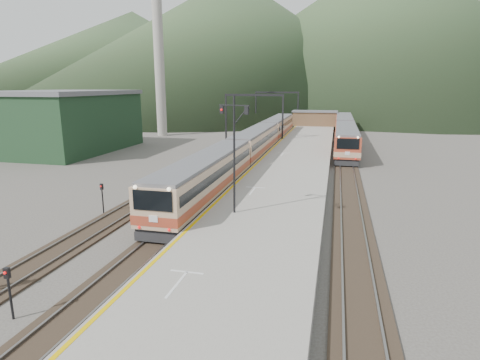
# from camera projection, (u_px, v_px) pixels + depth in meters

# --- Properties ---
(track_main) EXTENTS (2.60, 200.00, 0.23)m
(track_main) POSITION_uv_depth(u_px,v_px,m) (252.00, 161.00, 50.43)
(track_main) COLOR black
(track_main) RESTS_ON ground
(track_far) EXTENTS (2.60, 200.00, 0.23)m
(track_far) POSITION_uv_depth(u_px,v_px,m) (214.00, 159.00, 51.56)
(track_far) COLOR black
(track_far) RESTS_ON ground
(track_second) EXTENTS (2.60, 200.00, 0.23)m
(track_second) POSITION_uv_depth(u_px,v_px,m) (346.00, 165.00, 47.82)
(track_second) COLOR black
(track_second) RESTS_ON ground
(platform) EXTENTS (8.00, 100.00, 1.00)m
(platform) POSITION_uv_depth(u_px,v_px,m) (295.00, 162.00, 47.17)
(platform) COLOR gray
(platform) RESTS_ON ground
(gantry_near) EXTENTS (9.55, 0.25, 8.00)m
(gantry_near) POSITION_uv_depth(u_px,v_px,m) (254.00, 109.00, 63.99)
(gantry_near) COLOR black
(gantry_near) RESTS_ON ground
(gantry_far) EXTENTS (9.55, 0.25, 8.00)m
(gantry_far) POSITION_uv_depth(u_px,v_px,m) (277.00, 103.00, 87.65)
(gantry_far) COLOR black
(gantry_far) RESTS_ON ground
(warehouse) EXTENTS (14.50, 20.50, 8.60)m
(warehouse) POSITION_uv_depth(u_px,v_px,m) (65.00, 121.00, 57.68)
(warehouse) COLOR #18321D
(warehouse) RESTS_ON ground
(smokestack) EXTENTS (1.80, 1.80, 30.00)m
(smokestack) POSITION_uv_depth(u_px,v_px,m) (159.00, 53.00, 72.78)
(smokestack) COLOR #9E998E
(smokestack) RESTS_ON ground
(station_shed) EXTENTS (9.40, 4.40, 3.10)m
(station_shed) POSITION_uv_depth(u_px,v_px,m) (315.00, 118.00, 84.54)
(station_shed) COLOR brown
(station_shed) RESTS_ON platform
(hill_a) EXTENTS (180.00, 180.00, 60.00)m
(hill_a) POSITION_uv_depth(u_px,v_px,m) (235.00, 41.00, 194.53)
(hill_a) COLOR #364B2A
(hill_a) RESTS_ON ground
(hill_b) EXTENTS (220.00, 220.00, 75.00)m
(hill_b) POSITION_uv_depth(u_px,v_px,m) (379.00, 31.00, 214.80)
(hill_b) COLOR #364B2A
(hill_b) RESTS_ON ground
(hill_d) EXTENTS (200.00, 200.00, 55.00)m
(hill_d) POSITION_uv_depth(u_px,v_px,m) (135.00, 57.00, 260.54)
(hill_d) COLOR #364B2A
(hill_d) RESTS_ON ground
(main_train) EXTENTS (2.97, 60.96, 3.63)m
(main_train) POSITION_uv_depth(u_px,v_px,m) (256.00, 143.00, 52.14)
(main_train) COLOR tan
(main_train) RESTS_ON track_main
(second_train) EXTENTS (3.03, 41.20, 3.69)m
(second_train) POSITION_uv_depth(u_px,v_px,m) (345.00, 131.00, 65.23)
(second_train) COLOR #A43D27
(second_train) RESTS_ON track_second
(signal_mast) EXTENTS (2.14, 0.72, 7.69)m
(signal_mast) POSITION_uv_depth(u_px,v_px,m) (234.00, 144.00, 25.82)
(signal_mast) COLOR black
(signal_mast) RESTS_ON platform
(short_signal_a) EXTENTS (0.23, 0.17, 2.27)m
(short_signal_a) POSITION_uv_depth(u_px,v_px,m) (9.00, 286.00, 16.06)
(short_signal_a) COLOR black
(short_signal_a) RESTS_ON ground
(short_signal_b) EXTENTS (0.26, 0.22, 2.27)m
(short_signal_b) POSITION_uv_depth(u_px,v_px,m) (182.00, 175.00, 36.01)
(short_signal_b) COLOR black
(short_signal_b) RESTS_ON ground
(short_signal_c) EXTENTS (0.26, 0.22, 2.27)m
(short_signal_c) POSITION_uv_depth(u_px,v_px,m) (102.00, 194.00, 29.61)
(short_signal_c) COLOR black
(short_signal_c) RESTS_ON ground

